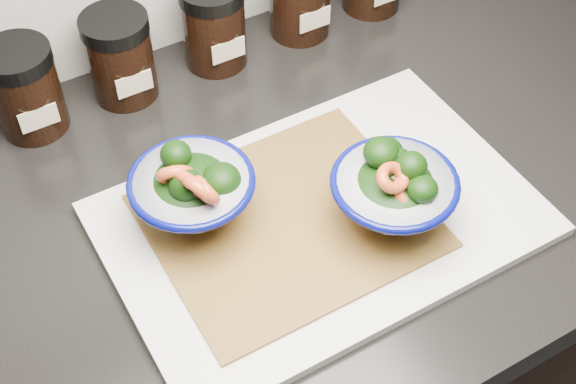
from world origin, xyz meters
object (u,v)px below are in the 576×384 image
bowl_right (394,191)px  spice_jar_b (120,57)px  bowl_left (193,192)px  spice_jar_a (25,89)px  cutting_board (320,219)px  spice_jar_c (214,25)px

bowl_right → spice_jar_b: same height
bowl_left → spice_jar_a: size_ratio=1.17×
cutting_board → bowl_right: size_ratio=3.38×
spice_jar_b → spice_jar_c: 0.13m
bowl_left → spice_jar_c: bowl_left is taller
bowl_right → spice_jar_c: bearing=95.7°
cutting_board → spice_jar_a: (-0.22, 0.30, 0.05)m
bowl_left → spice_jar_b: (0.02, 0.24, -0.00)m
bowl_left → bowl_right: bowl_left is taller
spice_jar_a → spice_jar_c: same height
spice_jar_b → spice_jar_c: size_ratio=1.00×
spice_jar_a → spice_jar_c: size_ratio=1.00×
spice_jar_b → cutting_board: bearing=-71.8°
bowl_right → spice_jar_a: same height
bowl_right → spice_jar_c: (-0.03, 0.34, -0.00)m
cutting_board → spice_jar_a: 0.37m
cutting_board → spice_jar_b: spice_jar_b is taller
cutting_board → bowl_left: bowl_left is taller
cutting_board → spice_jar_c: (0.03, 0.30, 0.05)m
bowl_left → bowl_right: (0.18, -0.10, 0.00)m
bowl_right → spice_jar_c: size_ratio=1.18×
cutting_board → spice_jar_c: size_ratio=3.98×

